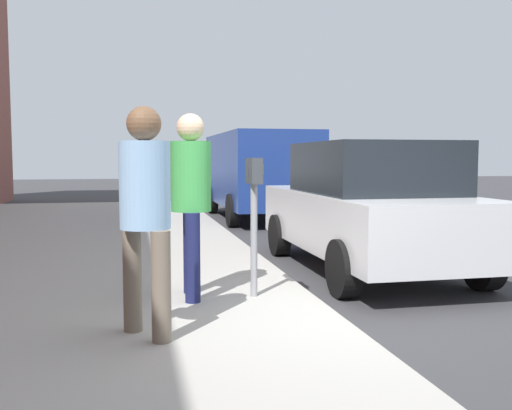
{
  "coord_description": "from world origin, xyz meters",
  "views": [
    {
      "loc": [
        -4.95,
        1.81,
        1.55
      ],
      "look_at": [
        0.93,
        0.54,
        1.06
      ],
      "focal_mm": 40.15,
      "sensor_mm": 36.0,
      "label": 1
    }
  ],
  "objects_px": {
    "pedestrian_bystander": "(145,201)",
    "parked_van_far": "(258,170)",
    "pedestrian_at_meter": "(191,189)",
    "parked_sedan_near": "(368,207)",
    "parking_meter": "(254,197)"
  },
  "relations": [
    {
      "from": "pedestrian_at_meter",
      "to": "parked_van_far",
      "type": "relative_size",
      "value": 0.35
    },
    {
      "from": "parked_sedan_near",
      "to": "parked_van_far",
      "type": "xyz_separation_m",
      "value": [
        7.06,
        -0.0,
        0.36
      ]
    },
    {
      "from": "parking_meter",
      "to": "pedestrian_bystander",
      "type": "bearing_deg",
      "value": 135.31
    },
    {
      "from": "pedestrian_bystander",
      "to": "parked_van_far",
      "type": "xyz_separation_m",
      "value": [
        9.86,
        -3.07,
        0.03
      ]
    },
    {
      "from": "parking_meter",
      "to": "pedestrian_at_meter",
      "type": "distance_m",
      "value": 0.64
    },
    {
      "from": "parked_van_far",
      "to": "parking_meter",
      "type": "bearing_deg",
      "value": 167.35
    },
    {
      "from": "pedestrian_at_meter",
      "to": "parked_van_far",
      "type": "xyz_separation_m",
      "value": [
        8.67,
        -2.59,
        0.0
      ]
    },
    {
      "from": "pedestrian_at_meter",
      "to": "parked_sedan_near",
      "type": "bearing_deg",
      "value": 34.59
    },
    {
      "from": "pedestrian_at_meter",
      "to": "parked_sedan_near",
      "type": "height_order",
      "value": "pedestrian_at_meter"
    },
    {
      "from": "parking_meter",
      "to": "parked_van_far",
      "type": "bearing_deg",
      "value": -12.65
    },
    {
      "from": "parked_sedan_near",
      "to": "pedestrian_bystander",
      "type": "bearing_deg",
      "value": 132.42
    },
    {
      "from": "pedestrian_bystander",
      "to": "parked_van_far",
      "type": "bearing_deg",
      "value": 39.6
    },
    {
      "from": "parking_meter",
      "to": "parked_van_far",
      "type": "height_order",
      "value": "parked_van_far"
    },
    {
      "from": "parking_meter",
      "to": "pedestrian_at_meter",
      "type": "xyz_separation_m",
      "value": [
        0.08,
        0.63,
        0.09
      ]
    },
    {
      "from": "parked_sedan_near",
      "to": "pedestrian_at_meter",
      "type": "bearing_deg",
      "value": 121.8
    }
  ]
}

